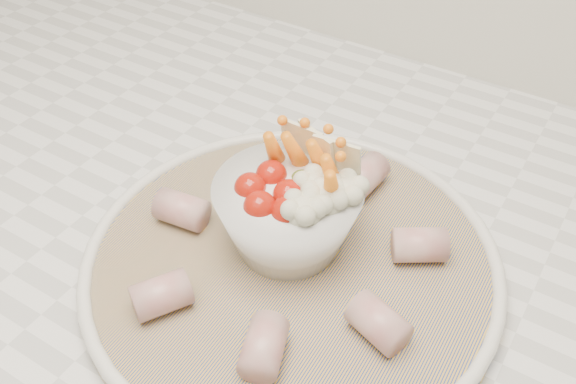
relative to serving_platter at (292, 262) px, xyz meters
The scene contains 3 objects.
serving_platter is the anchor object (origin of this frame).
veggie_bowl 0.05m from the serving_platter, 122.48° to the left, with size 0.13×0.13×0.10m.
cured_meat_rolls 0.02m from the serving_platter, 144.87° to the left, with size 0.26×0.27×0.03m.
Camera 1 is at (0.35, 1.04, 1.35)m, focal length 40.00 mm.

